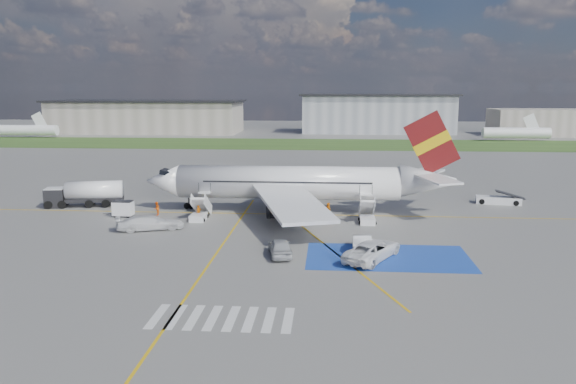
# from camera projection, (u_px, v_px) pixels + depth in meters

# --- Properties ---
(ground) EXTENTS (400.00, 400.00, 0.00)m
(ground) POSITION_uv_depth(u_px,v_px,m) (277.00, 242.00, 53.08)
(ground) COLOR #60605E
(ground) RESTS_ON ground
(grass_strip) EXTENTS (400.00, 30.00, 0.01)m
(grass_strip) POSITION_uv_depth(u_px,v_px,m) (311.00, 144.00, 146.22)
(grass_strip) COLOR #2D4C1E
(grass_strip) RESTS_ON ground
(taxiway_line_main) EXTENTS (120.00, 0.20, 0.01)m
(taxiway_line_main) POSITION_uv_depth(u_px,v_px,m) (287.00, 214.00, 64.84)
(taxiway_line_main) COLOR gold
(taxiway_line_main) RESTS_ON ground
(taxiway_line_cross) EXTENTS (0.20, 60.00, 0.01)m
(taxiway_line_cross) POSITION_uv_depth(u_px,v_px,m) (201.00, 276.00, 43.65)
(taxiway_line_cross) COLOR gold
(taxiway_line_cross) RESTS_ON ground
(taxiway_line_diag) EXTENTS (20.71, 56.45, 0.01)m
(taxiway_line_diag) POSITION_uv_depth(u_px,v_px,m) (287.00, 214.00, 64.84)
(taxiway_line_diag) COLOR gold
(taxiway_line_diag) RESTS_ON ground
(staging_box) EXTENTS (14.00, 8.00, 0.01)m
(staging_box) POSITION_uv_depth(u_px,v_px,m) (388.00, 257.00, 48.42)
(staging_box) COLOR #1B41A4
(staging_box) RESTS_ON ground
(crosswalk) EXTENTS (9.00, 4.00, 0.01)m
(crosswalk) POSITION_uv_depth(u_px,v_px,m) (222.00, 318.00, 35.56)
(crosswalk) COLOR silver
(crosswalk) RESTS_ON ground
(terminal_west) EXTENTS (60.00, 22.00, 10.00)m
(terminal_west) POSITION_uv_depth(u_px,v_px,m) (147.00, 117.00, 183.69)
(terminal_west) COLOR gray
(terminal_west) RESTS_ON ground
(terminal_centre) EXTENTS (48.00, 18.00, 12.00)m
(terminal_centre) POSITION_uv_depth(u_px,v_px,m) (377.00, 114.00, 182.86)
(terminal_centre) COLOR gray
(terminal_centre) RESTS_ON ground
(terminal_east) EXTENTS (40.00, 16.00, 8.00)m
(terminal_east) POSITION_uv_depth(u_px,v_px,m) (559.00, 122.00, 172.29)
(terminal_east) COLOR gray
(terminal_east) RESTS_ON ground
(airliner) EXTENTS (36.81, 32.95, 11.92)m
(airliner) POSITION_uv_depth(u_px,v_px,m) (301.00, 183.00, 66.07)
(airliner) COLOR silver
(airliner) RESTS_ON ground
(airstairs_fwd) EXTENTS (1.90, 5.20, 3.60)m
(airstairs_fwd) POSITION_uv_depth(u_px,v_px,m) (199.00, 214.00, 62.20)
(airstairs_fwd) COLOR silver
(airstairs_fwd) RESTS_ON ground
(airstairs_aft) EXTENTS (1.90, 5.20, 3.60)m
(airstairs_aft) POSITION_uv_depth(u_px,v_px,m) (367.00, 217.00, 60.83)
(airstairs_aft) COLOR silver
(airstairs_aft) RESTS_ON ground
(fuel_tanker) EXTENTS (9.42, 4.29, 3.12)m
(fuel_tanker) POSITION_uv_depth(u_px,v_px,m) (85.00, 196.00, 69.10)
(fuel_tanker) COLOR black
(fuel_tanker) RESTS_ON ground
(gpu_cart) EXTENTS (2.25, 1.50, 1.83)m
(gpu_cart) POSITION_uv_depth(u_px,v_px,m) (123.00, 209.00, 63.64)
(gpu_cart) COLOR silver
(gpu_cart) RESTS_ON ground
(belt_loader) EXTENTS (5.98, 2.98, 1.73)m
(belt_loader) POSITION_uv_depth(u_px,v_px,m) (499.00, 200.00, 70.69)
(belt_loader) COLOR silver
(belt_loader) RESTS_ON ground
(car_silver_a) EXTENTS (2.67, 4.88, 1.57)m
(car_silver_a) POSITION_uv_depth(u_px,v_px,m) (280.00, 247.00, 48.70)
(car_silver_a) COLOR #A6A9AD
(car_silver_a) RESTS_ON ground
(car_silver_b) EXTENTS (1.79, 4.73, 1.54)m
(car_silver_b) POSITION_uv_depth(u_px,v_px,m) (362.00, 243.00, 50.12)
(car_silver_b) COLOR silver
(car_silver_b) RESTS_ON ground
(van_white_a) EXTENTS (5.05, 6.27, 2.14)m
(van_white_a) POSITION_uv_depth(u_px,v_px,m) (373.00, 247.00, 47.77)
(van_white_a) COLOR white
(van_white_a) RESTS_ON ground
(van_white_b) EXTENTS (5.46, 3.59, 1.98)m
(van_white_b) POSITION_uv_depth(u_px,v_px,m) (150.00, 220.00, 57.61)
(van_white_b) COLOR silver
(van_white_b) RESTS_ON ground
(crew_fwd) EXTENTS (0.67, 0.61, 1.53)m
(crew_fwd) POSITION_uv_depth(u_px,v_px,m) (199.00, 212.00, 62.54)
(crew_fwd) COLOR orange
(crew_fwd) RESTS_ON ground
(crew_nose) EXTENTS (0.72, 0.86, 1.59)m
(crew_nose) POSITION_uv_depth(u_px,v_px,m) (157.00, 209.00, 64.21)
(crew_nose) COLOR #FB600D
(crew_nose) RESTS_ON ground
(crew_aft) EXTENTS (0.94, 1.25, 1.97)m
(crew_aft) POSITION_uv_depth(u_px,v_px,m) (328.00, 211.00, 61.92)
(crew_aft) COLOR orange
(crew_aft) RESTS_ON ground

